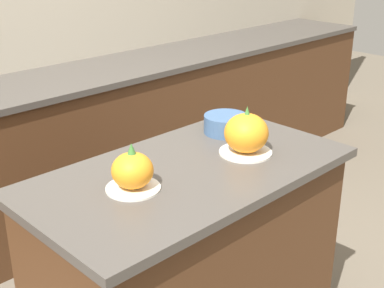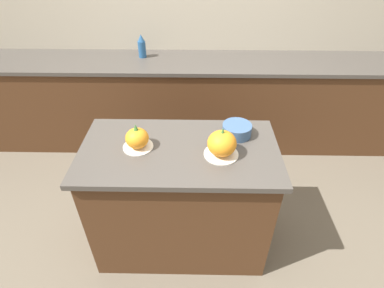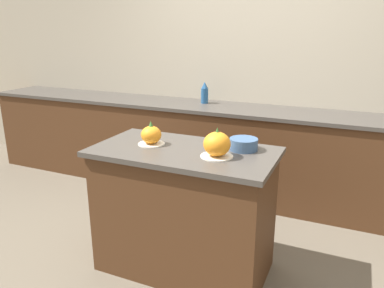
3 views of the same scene
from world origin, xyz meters
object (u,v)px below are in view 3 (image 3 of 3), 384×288
bottle_tall (205,93)px  mixing_bowl (244,144)px  pumpkin_cake_right (217,145)px  pumpkin_cake_left (151,136)px

bottle_tall → mixing_bowl: size_ratio=1.18×
pumpkin_cake_right → bottle_tall: (-0.69, 1.48, 0.05)m
bottle_tall → mixing_bowl: bearing=-58.1°
pumpkin_cake_right → mixing_bowl: size_ratio=1.10×
pumpkin_cake_right → mixing_bowl: 0.24m
bottle_tall → mixing_bowl: 1.51m
pumpkin_cake_left → mixing_bowl: 0.63m
pumpkin_cake_left → mixing_bowl: pumpkin_cake_left is taller
pumpkin_cake_left → pumpkin_cake_right: (0.50, -0.06, 0.01)m
pumpkin_cake_right → bottle_tall: bearing=114.8°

